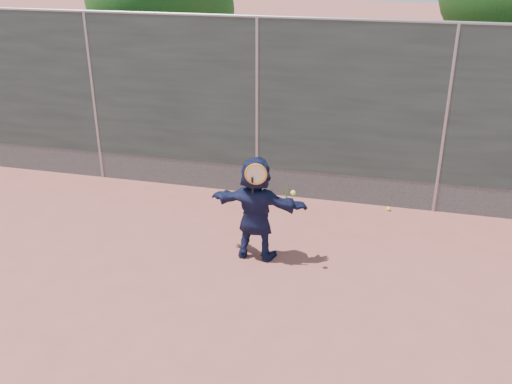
# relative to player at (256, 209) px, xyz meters

# --- Properties ---
(ground) EXTENTS (80.00, 80.00, 0.00)m
(ground) POSITION_rel_player_xyz_m (-0.53, -1.35, -0.74)
(ground) COLOR #9E4C42
(ground) RESTS_ON ground
(player) EXTENTS (1.40, 0.51, 1.48)m
(player) POSITION_rel_player_xyz_m (0.00, 0.00, 0.00)
(player) COLOR #161B3E
(player) RESTS_ON ground
(ball_ground) EXTENTS (0.07, 0.07, 0.07)m
(ball_ground) POSITION_rel_player_xyz_m (1.76, 1.97, -0.71)
(ball_ground) COLOR #CFFB37
(ball_ground) RESTS_ON ground
(fence) EXTENTS (20.00, 0.06, 3.03)m
(fence) POSITION_rel_player_xyz_m (-0.53, 2.15, 0.84)
(fence) COLOR #38423D
(fence) RESTS_ON ground
(swing_action) EXTENTS (0.67, 0.13, 0.51)m
(swing_action) POSITION_rel_player_xyz_m (0.10, -0.20, 0.55)
(swing_action) COLOR orange
(swing_action) RESTS_ON ground
(weed_clump) EXTENTS (0.68, 0.07, 0.30)m
(weed_clump) POSITION_rel_player_xyz_m (-0.23, 2.03, -0.61)
(weed_clump) COLOR #387226
(weed_clump) RESTS_ON ground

